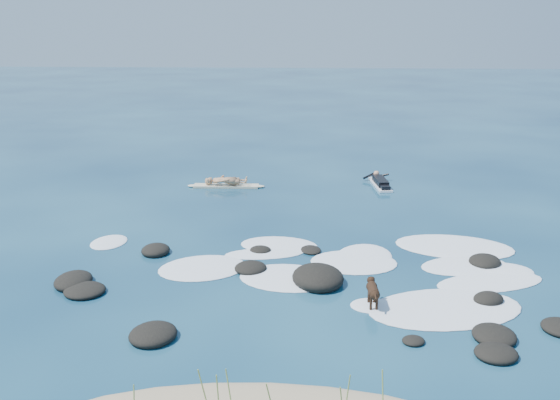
{
  "coord_description": "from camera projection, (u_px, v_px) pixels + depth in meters",
  "views": [
    {
      "loc": [
        0.83,
        -16.77,
        6.89
      ],
      "look_at": [
        -0.42,
        4.0,
        0.9
      ],
      "focal_mm": 40.0,
      "sensor_mm": 36.0,
      "label": 1
    }
  ],
  "objects": [
    {
      "name": "dog",
      "position": [
        373.0,
        290.0,
        15.47
      ],
      "size": [
        0.31,
        1.1,
        0.7
      ],
      "rotation": [
        0.0,
        0.0,
        1.63
      ],
      "color": "black",
      "rests_on": "ground"
    },
    {
      "name": "paddling_surfer_rig",
      "position": [
        380.0,
        182.0,
        27.03
      ],
      "size": [
        1.19,
        2.69,
        0.46
      ],
      "rotation": [
        0.0,
        0.0,
        1.69
      ],
      "color": "white",
      "rests_on": "ground"
    },
    {
      "name": "reef_rocks",
      "position": [
        294.0,
        288.0,
        16.43
      ],
      "size": [
        13.35,
        7.07,
        0.61
      ],
      "color": "black",
      "rests_on": "ground"
    },
    {
      "name": "ground",
      "position": [
        286.0,
        268.0,
        18.04
      ],
      "size": [
        160.0,
        160.0,
        0.0
      ],
      "primitive_type": "plane",
      "color": "#0A2642",
      "rests_on": "ground"
    },
    {
      "name": "breaking_foam",
      "position": [
        369.0,
        267.0,
        18.11
      ],
      "size": [
        13.8,
        7.54,
        0.12
      ],
      "color": "white",
      "rests_on": "ground"
    },
    {
      "name": "standing_surfer_rig",
      "position": [
        226.0,
        170.0,
        26.63
      ],
      "size": [
        3.34,
        0.67,
        1.9
      ],
      "rotation": [
        0.0,
        0.0,
        0.02
      ],
      "color": "beige",
      "rests_on": "ground"
    }
  ]
}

